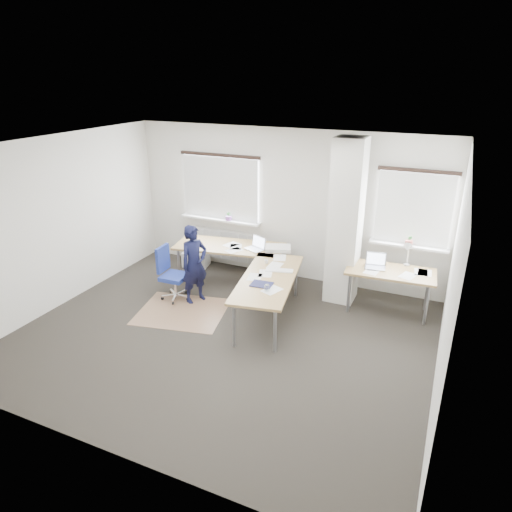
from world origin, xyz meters
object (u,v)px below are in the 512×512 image
at_px(desk_main, 250,262).
at_px(person, 194,264).
at_px(task_chair, 173,284).
at_px(desk_side, 390,273).

xyz_separation_m(desk_main, person, (-0.83, -0.44, -0.01)).
height_order(desk_main, task_chair, desk_main).
height_order(desk_side, task_chair, desk_side).
height_order(desk_main, person, person).
distance_m(desk_side, task_chair, 3.67).
height_order(desk_side, person, person).
height_order(task_chair, person, person).
distance_m(desk_side, person, 3.24).
bearing_deg(task_chair, desk_side, 14.37).
relative_size(desk_main, desk_side, 1.95).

